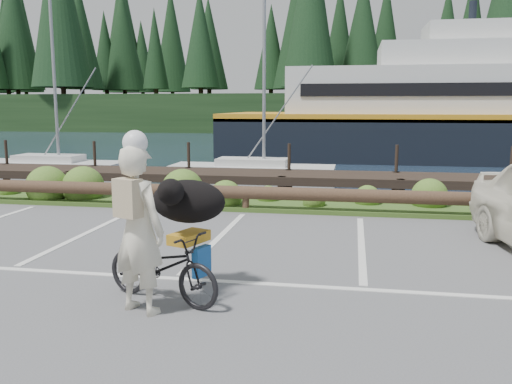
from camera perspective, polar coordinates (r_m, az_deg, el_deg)
ground at (r=8.21m, az=-7.43°, el=-8.21°), size 72.00×72.00×0.00m
harbor_backdrop at (r=86.04m, az=8.92°, el=7.36°), size 170.00×160.00×30.00m
vegetation_strip at (r=13.20m, az=-0.49°, el=-1.30°), size 34.00×1.60×0.10m
log_rail at (r=12.54m, az=-1.08°, el=-2.09°), size 32.00×0.30×0.60m
bicycle at (r=6.91m, az=-9.86°, el=-7.71°), size 1.82×1.17×0.90m
cyclist at (r=6.48m, az=-12.30°, el=-3.91°), size 0.85×0.70×1.99m
dog at (r=7.15m, az=-7.14°, el=-0.98°), size 0.81×1.10×0.58m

